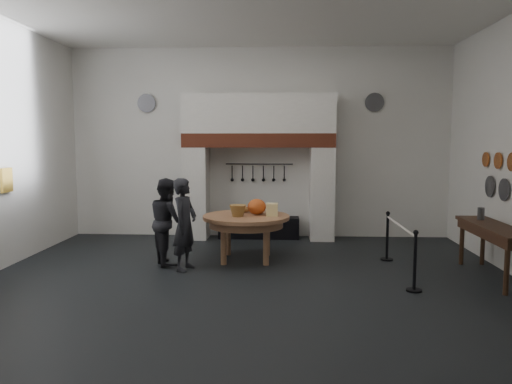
{
  "coord_description": "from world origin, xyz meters",
  "views": [
    {
      "loc": [
        0.52,
        -7.97,
        2.33
      ],
      "look_at": [
        0.05,
        1.33,
        1.35
      ],
      "focal_mm": 35.0,
      "sensor_mm": 36.0,
      "label": 1
    }
  ],
  "objects_px": {
    "visitor_far": "(168,221)",
    "side_table": "(495,227)",
    "barrier_post_near": "(415,263)",
    "barrier_post_far": "(387,237)",
    "iron_range": "(259,227)",
    "visitor_near": "(185,224)",
    "work_table": "(246,217)"
  },
  "relations": [
    {
      "from": "visitor_far",
      "to": "side_table",
      "type": "xyz_separation_m",
      "value": [
        5.69,
        -0.69,
        0.06
      ]
    },
    {
      "from": "barrier_post_near",
      "to": "barrier_post_far",
      "type": "height_order",
      "value": "same"
    },
    {
      "from": "iron_range",
      "to": "visitor_near",
      "type": "height_order",
      "value": "visitor_near"
    },
    {
      "from": "visitor_far",
      "to": "barrier_post_far",
      "type": "xyz_separation_m",
      "value": [
        4.17,
        0.49,
        -0.36
      ]
    },
    {
      "from": "visitor_near",
      "to": "side_table",
      "type": "distance_m",
      "value": 5.3
    },
    {
      "from": "barrier_post_near",
      "to": "barrier_post_far",
      "type": "relative_size",
      "value": 1.0
    },
    {
      "from": "side_table",
      "to": "visitor_near",
      "type": "bearing_deg",
      "value": 176.81
    },
    {
      "from": "iron_range",
      "to": "side_table",
      "type": "bearing_deg",
      "value": -38.6
    },
    {
      "from": "iron_range",
      "to": "barrier_post_far",
      "type": "height_order",
      "value": "barrier_post_far"
    },
    {
      "from": "iron_range",
      "to": "side_table",
      "type": "height_order",
      "value": "side_table"
    },
    {
      "from": "iron_range",
      "to": "visitor_near",
      "type": "distance_m",
      "value": 3.26
    },
    {
      "from": "side_table",
      "to": "barrier_post_near",
      "type": "relative_size",
      "value": 2.44
    },
    {
      "from": "visitor_far",
      "to": "side_table",
      "type": "relative_size",
      "value": 0.74
    },
    {
      "from": "side_table",
      "to": "barrier_post_far",
      "type": "xyz_separation_m",
      "value": [
        -1.52,
        1.19,
        -0.42
      ]
    },
    {
      "from": "iron_range",
      "to": "visitor_near",
      "type": "bearing_deg",
      "value": -111.8
    },
    {
      "from": "iron_range",
      "to": "visitor_near",
      "type": "xyz_separation_m",
      "value": [
        -1.19,
        -2.98,
        0.58
      ]
    },
    {
      "from": "work_table",
      "to": "visitor_far",
      "type": "xyz_separation_m",
      "value": [
        -1.45,
        -0.39,
        -0.03
      ]
    },
    {
      "from": "work_table",
      "to": "iron_range",
      "type": "bearing_deg",
      "value": 86.19
    },
    {
      "from": "side_table",
      "to": "barrier_post_far",
      "type": "relative_size",
      "value": 2.44
    },
    {
      "from": "visitor_far",
      "to": "side_table",
      "type": "bearing_deg",
      "value": -123.12
    },
    {
      "from": "iron_range",
      "to": "barrier_post_near",
      "type": "relative_size",
      "value": 2.11
    },
    {
      "from": "side_table",
      "to": "barrier_post_far",
      "type": "distance_m",
      "value": 1.97
    },
    {
      "from": "side_table",
      "to": "barrier_post_near",
      "type": "height_order",
      "value": "same"
    },
    {
      "from": "iron_range",
      "to": "barrier_post_near",
      "type": "height_order",
      "value": "barrier_post_near"
    },
    {
      "from": "iron_range",
      "to": "visitor_far",
      "type": "distance_m",
      "value": 3.08
    },
    {
      "from": "visitor_near",
      "to": "barrier_post_near",
      "type": "height_order",
      "value": "visitor_near"
    },
    {
      "from": "iron_range",
      "to": "visitor_far",
      "type": "relative_size",
      "value": 1.17
    },
    {
      "from": "work_table",
      "to": "visitor_far",
      "type": "height_order",
      "value": "visitor_far"
    },
    {
      "from": "visitor_near",
      "to": "visitor_far",
      "type": "xyz_separation_m",
      "value": [
        -0.4,
        0.4,
        -0.02
      ]
    },
    {
      "from": "visitor_far",
      "to": "barrier_post_near",
      "type": "xyz_separation_m",
      "value": [
        4.17,
        -1.51,
        -0.36
      ]
    },
    {
      "from": "barrier_post_far",
      "to": "side_table",
      "type": "bearing_deg",
      "value": -38.09
    },
    {
      "from": "visitor_far",
      "to": "barrier_post_far",
      "type": "relative_size",
      "value": 1.8
    }
  ]
}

